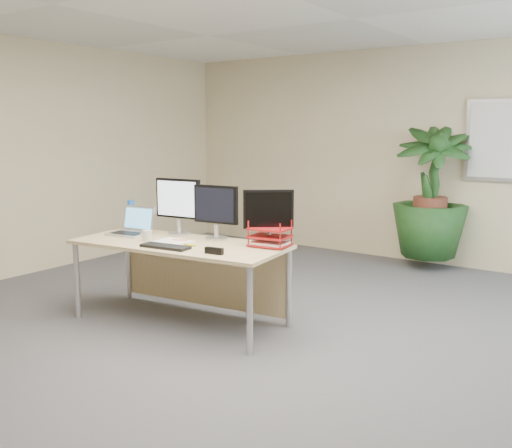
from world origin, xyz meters
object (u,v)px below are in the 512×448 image
Objects in this scene: desk at (187,257)px; monitor_right at (216,209)px; floor_plant at (430,207)px; laptop at (132,227)px; monitor_left at (178,203)px.

monitor_right is at bearing 44.31° from desk.
desk is at bearing -110.11° from floor_plant.
floor_plant is at bearing 72.02° from monitor_right.
floor_plant is (1.13, 3.09, 0.18)m from desk.
laptop is at bearing -163.08° from monitor_right.
desk is 0.50m from monitor_right.
monitor_right is (0.43, 0.02, -0.02)m from monitor_left.
monitor_left is at bearing -115.03° from floor_plant.
monitor_right is at bearing 3.28° from monitor_left.
monitor_left is 0.43m from monitor_right.
floor_plant reaches higher than desk.
desk is at bearing 5.70° from laptop.
monitor_right is 0.87m from laptop.
laptop is (-0.62, -0.06, 0.21)m from desk.
monitor_left is at bearing -176.72° from monitor_right.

